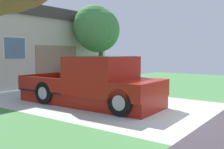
% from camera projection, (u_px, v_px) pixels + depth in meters
% --- Properties ---
extents(pickup_truck, '(2.29, 5.32, 1.71)m').
position_uv_depth(pickup_truck, '(98.00, 84.00, 9.14)').
color(pickup_truck, maroon).
rests_on(pickup_truck, ground).
extents(person_with_hat, '(0.47, 0.47, 1.68)m').
position_uv_depth(person_with_hat, '(119.00, 74.00, 10.41)').
color(person_with_hat, '#333842').
rests_on(person_with_hat, ground).
extents(handbag, '(0.30, 0.16, 0.44)m').
position_uv_depth(handbag, '(127.00, 95.00, 10.36)').
color(handbag, brown).
rests_on(handbag, ground).
extents(house_with_garage, '(11.13, 5.68, 4.30)m').
position_uv_depth(house_with_garage, '(13.00, 47.00, 15.70)').
color(house_with_garage, beige).
rests_on(house_with_garage, ground).
extents(neighbor_tree, '(2.60, 2.74, 4.59)m').
position_uv_depth(neighbor_tree, '(97.00, 28.00, 15.44)').
color(neighbor_tree, brown).
rests_on(neighbor_tree, ground).
extents(wheeled_trash_bin, '(0.60, 0.72, 1.10)m').
position_uv_depth(wheeled_trash_bin, '(75.00, 74.00, 14.96)').
color(wheeled_trash_bin, navy).
rests_on(wheeled_trash_bin, ground).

